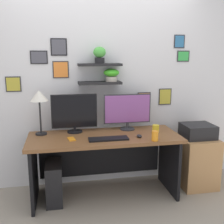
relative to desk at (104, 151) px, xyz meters
name	(u,v)px	position (x,y,z in m)	size (l,w,h in m)	color
ground_plane	(105,195)	(0.00, -0.06, -0.54)	(8.00, 8.00, 0.00)	gray
back_wall_assembly	(99,80)	(0.00, 0.38, 0.81)	(4.40, 0.24, 2.70)	silver
desk	(104,151)	(0.00, 0.00, 0.00)	(1.74, 0.68, 0.75)	brown
monitor_left	(74,113)	(-0.33, 0.16, 0.44)	(0.54, 0.18, 0.46)	black
monitor_right	(127,111)	(0.33, 0.16, 0.45)	(0.58, 0.18, 0.44)	#2D2D33
keyboard	(108,139)	(0.02, -0.21, 0.22)	(0.44, 0.14, 0.02)	black
computer_mouse	(139,136)	(0.38, -0.19, 0.22)	(0.06, 0.09, 0.03)	black
desk_lamp	(39,99)	(-0.72, 0.13, 0.63)	(0.21, 0.21, 0.52)	black
cell_phone	(71,139)	(-0.38, -0.13, 0.21)	(0.07, 0.14, 0.01)	orange
coffee_mug	(156,129)	(0.63, -0.03, 0.25)	(0.08, 0.08, 0.09)	yellow
water_cup	(155,136)	(0.51, -0.34, 0.26)	(0.07, 0.07, 0.11)	orange
drawer_cabinet	(196,161)	(1.20, 0.01, -0.22)	(0.44, 0.50, 0.64)	tan
printer	(198,131)	(1.20, 0.01, 0.18)	(0.38, 0.34, 0.17)	black
computer_tower_left	(54,182)	(-0.59, -0.08, -0.31)	(0.18, 0.40, 0.47)	black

